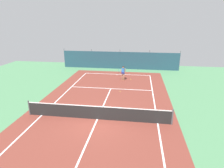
% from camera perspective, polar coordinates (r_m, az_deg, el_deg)
% --- Properties ---
extents(ground_plane, '(36.00, 36.00, 0.00)m').
position_cam_1_polar(ground_plane, '(13.69, -4.34, -10.32)').
color(ground_plane, '#4C8456').
extents(court_surface, '(11.02, 26.60, 0.01)m').
position_cam_1_polar(court_surface, '(13.69, -4.34, -10.31)').
color(court_surface, brown).
rests_on(court_surface, ground).
extents(tennis_net, '(10.12, 0.10, 1.10)m').
position_cam_1_polar(tennis_net, '(13.46, -4.39, -8.41)').
color(tennis_net, black).
rests_on(tennis_net, ground).
extents(back_fence, '(16.30, 0.98, 2.70)m').
position_cam_1_polar(back_fence, '(27.93, 2.39, 6.09)').
color(back_fence, '#1E3D4C').
rests_on(back_fence, ground).
extents(tennis_player, '(0.84, 0.65, 1.64)m').
position_cam_1_polar(tennis_player, '(21.97, 3.28, 3.51)').
color(tennis_player, '#9E7051').
rests_on(tennis_player, ground).
extents(tennis_ball_near_player, '(0.07, 0.07, 0.07)m').
position_cam_1_polar(tennis_ball_near_player, '(22.53, 5.55, 1.38)').
color(tennis_ball_near_player, '#CCDB33').
rests_on(tennis_ball_near_player, ground).
extents(tennis_ball_midcourt, '(0.07, 0.07, 0.07)m').
position_cam_1_polar(tennis_ball_midcourt, '(18.65, 2.41, -2.19)').
color(tennis_ball_midcourt, '#CCDB33').
rests_on(tennis_ball_midcourt, ground).
extents(parked_car, '(2.42, 4.40, 1.68)m').
position_cam_1_polar(parked_car, '(29.90, 0.29, 7.25)').
color(parked_car, silver).
rests_on(parked_car, ground).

